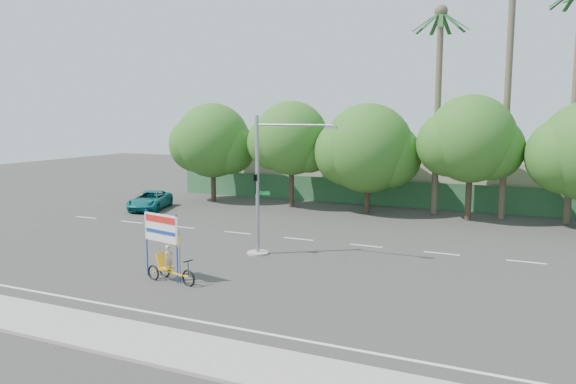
% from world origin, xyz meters
% --- Properties ---
extents(ground, '(120.00, 120.00, 0.00)m').
position_xyz_m(ground, '(0.00, 0.00, 0.00)').
color(ground, '#33302D').
rests_on(ground, ground).
extents(sidewalk_near, '(50.00, 2.40, 0.12)m').
position_xyz_m(sidewalk_near, '(0.00, -7.50, 0.06)').
color(sidewalk_near, gray).
rests_on(sidewalk_near, ground).
extents(fence, '(38.00, 0.08, 2.00)m').
position_xyz_m(fence, '(0.00, 21.50, 1.00)').
color(fence, '#336B3D').
rests_on(fence, ground).
extents(building_left, '(12.00, 8.00, 4.00)m').
position_xyz_m(building_left, '(-10.00, 26.00, 2.00)').
color(building_left, '#BEB297').
rests_on(building_left, ground).
extents(building_right, '(14.00, 8.00, 3.60)m').
position_xyz_m(building_right, '(8.00, 26.00, 1.80)').
color(building_right, '#BEB297').
rests_on(building_right, ground).
extents(tree_far_left, '(7.14, 6.00, 7.96)m').
position_xyz_m(tree_far_left, '(-14.05, 18.00, 4.76)').
color(tree_far_left, '#473828').
rests_on(tree_far_left, ground).
extents(tree_left, '(6.66, 5.60, 8.07)m').
position_xyz_m(tree_left, '(-7.05, 18.00, 5.06)').
color(tree_left, '#473828').
rests_on(tree_left, ground).
extents(tree_center, '(7.62, 6.40, 7.85)m').
position_xyz_m(tree_center, '(-1.05, 18.00, 4.47)').
color(tree_center, '#473828').
rests_on(tree_center, ground).
extents(tree_right, '(6.90, 5.80, 8.36)m').
position_xyz_m(tree_right, '(5.95, 18.00, 5.24)').
color(tree_right, '#473828').
rests_on(tree_right, ground).
extents(palm_tall, '(3.73, 3.79, 17.45)m').
position_xyz_m(palm_tall, '(8.00, 19.50, 10.46)').
color(palm_tall, '#70604C').
rests_on(palm_tall, ground).
extents(palm_short, '(3.73, 3.79, 14.45)m').
position_xyz_m(palm_short, '(3.50, 19.50, 8.86)').
color(palm_short, '#70604C').
rests_on(palm_short, ground).
extents(traffic_signal, '(4.72, 1.10, 7.00)m').
position_xyz_m(traffic_signal, '(-2.20, 3.98, 2.92)').
color(traffic_signal, gray).
rests_on(traffic_signal, ground).
extents(trike_billboard, '(2.99, 1.07, 3.00)m').
position_xyz_m(trike_billboard, '(-3.89, -1.70, 1.21)').
color(trike_billboard, black).
rests_on(trike_billboard, ground).
extents(pickup_truck, '(3.77, 5.38, 1.36)m').
position_xyz_m(pickup_truck, '(-16.15, 12.57, 0.68)').
color(pickup_truck, '#0F6869').
rests_on(pickup_truck, ground).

